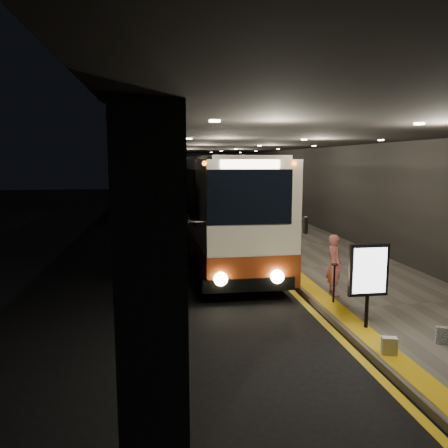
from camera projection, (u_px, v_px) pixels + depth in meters
ground at (207, 283)px, 13.48m from camera, size 90.00×90.00×0.00m
lane_line_white at (151, 251)px, 18.11m from camera, size 0.12×50.00×0.01m
kerb_stripe_yellow at (249, 248)px, 18.71m from camera, size 0.18×50.00×0.01m
sidewalk at (303, 245)px, 19.04m from camera, size 4.50×50.00×0.15m
tactile_strip at (260, 245)px, 18.76m from camera, size 0.50×50.00×0.01m
terminal_wall at (354, 178)px, 18.94m from camera, size 0.10×50.00×6.00m
support_columns at (157, 201)px, 16.85m from camera, size 0.80×24.80×4.40m
canopy at (253, 139)px, 18.06m from camera, size 9.00×50.00×0.40m
coach_main at (218, 210)px, 16.99m from camera, size 2.81×12.21×3.78m
coach_second at (192, 190)px, 29.56m from camera, size 2.96×11.39×3.54m
coach_third at (185, 180)px, 43.09m from camera, size 2.87×11.64×3.63m
passenger_boarding at (334, 264)px, 11.79m from camera, size 0.42×0.61×1.64m
bag_polka at (443, 335)px, 8.65m from camera, size 0.30×0.22×0.34m
bag_plain at (389, 346)px, 8.15m from camera, size 0.31×0.23×0.34m
info_sign at (369, 272)px, 9.31m from camera, size 0.88×0.13×1.86m
stanchion_post at (334, 284)px, 11.09m from camera, size 0.05×0.05×1.00m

